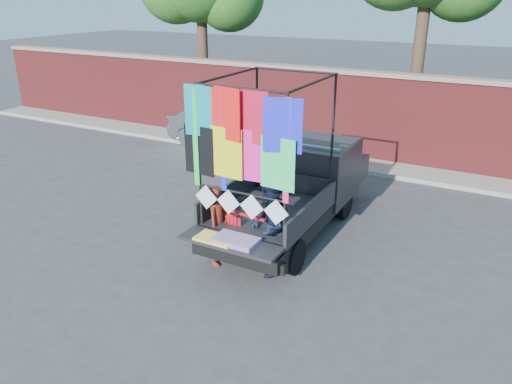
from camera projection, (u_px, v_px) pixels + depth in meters
The scene contains 8 objects.
ground at pixel (252, 263), 9.26m from camera, with size 90.00×90.00×0.00m, color #38383A.
brick_wall at pixel (368, 116), 14.48m from camera, with size 30.00×0.45×2.61m.
curb at pixel (357, 164), 14.38m from camera, with size 30.00×1.20×0.12m, color gray.
pickup_truck at pixel (301, 185), 10.69m from camera, with size 2.10×5.29×3.33m.
sedan at pixel (226, 129), 15.81m from camera, with size 1.37×3.93×1.29m, color #ACADB3.
woman at pixel (218, 225), 9.03m from camera, with size 0.56×0.36×1.52m, color maroon.
man at pixel (269, 226), 8.63m from camera, with size 0.88×0.69×1.82m, color #131C31.
streamer_bundle at pixel (238, 223), 8.86m from camera, with size 0.93×0.15×0.65m.
Camera 1 is at (3.90, -7.09, 4.69)m, focal length 35.00 mm.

